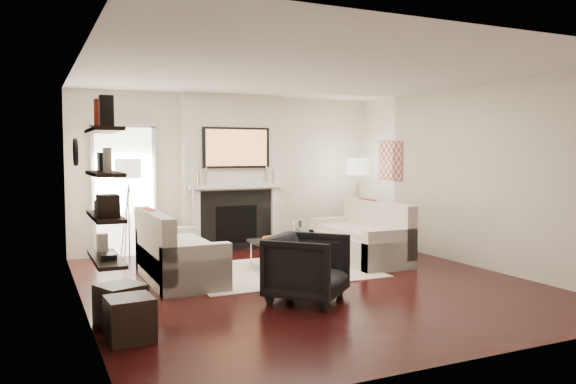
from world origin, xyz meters
name	(u,v)px	position (x,y,z in m)	size (l,w,h in m)	color
room_envelope	(308,179)	(0.00, 0.00, 1.35)	(6.00, 6.00, 6.00)	black
chimney_breast	(233,172)	(0.00, 2.88, 1.35)	(1.80, 0.25, 2.70)	silver
fireplace_surround	(236,220)	(0.00, 2.74, 0.52)	(1.30, 0.02, 1.04)	black
firebox	(236,224)	(0.00, 2.73, 0.45)	(0.75, 0.02, 0.65)	black
mantel_pilaster_l	(196,221)	(-0.72, 2.71, 0.55)	(0.12, 0.08, 1.10)	white
mantel_pilaster_r	(275,217)	(0.72, 2.71, 0.55)	(0.12, 0.08, 1.10)	white
mantel_shelf	(237,186)	(0.00, 2.69, 1.12)	(1.70, 0.18, 0.07)	white
tv_body	(236,148)	(0.00, 2.71, 1.78)	(1.20, 0.06, 0.70)	black
tv_screen	(237,148)	(0.00, 2.68, 1.78)	(1.10, 0.01, 0.62)	#BF723F
candlestick_l_tall	(206,176)	(-0.55, 2.70, 1.30)	(0.04, 0.04, 0.30)	silver
candlestick_l_short	(198,178)	(-0.68, 2.70, 1.27)	(0.04, 0.04, 0.24)	silver
candlestick_r_tall	(266,175)	(0.55, 2.70, 1.30)	(0.04, 0.04, 0.30)	silver
candlestick_r_short	(273,176)	(0.68, 2.70, 1.27)	(0.04, 0.04, 0.24)	silver
hallway_panel	(124,192)	(-1.85, 2.98, 1.05)	(0.90, 0.02, 2.10)	white
door_trim_l	(93,193)	(-2.33, 2.96, 1.05)	(0.06, 0.06, 2.16)	white
door_trim_r	(154,191)	(-1.37, 2.96, 1.05)	(0.06, 0.06, 2.16)	white
door_trim_top	(123,126)	(-1.85, 2.96, 2.13)	(1.02, 0.06, 0.06)	white
rug	(277,271)	(-0.07, 0.81, 0.01)	(2.60, 2.00, 0.01)	beige
loveseat_left_base	(180,265)	(-1.47, 0.85, 0.21)	(0.85, 1.80, 0.42)	beige
loveseat_left_back	(154,243)	(-1.80, 0.85, 0.53)	(0.18, 1.80, 0.80)	beige
loveseat_left_arm_n	(196,269)	(-1.47, 0.04, 0.30)	(0.85, 0.18, 0.60)	beige
loveseat_left_arm_s	(166,248)	(-1.47, 1.66, 0.30)	(0.85, 0.18, 0.60)	beige
loveseat_left_cushion	(183,245)	(-1.42, 0.85, 0.47)	(0.63, 1.44, 0.10)	beige
pillow_left_orange	(149,224)	(-1.80, 1.15, 0.73)	(0.10, 0.42, 0.42)	maroon
pillow_left_charcoal	(159,231)	(-1.80, 0.55, 0.72)	(0.10, 0.40, 0.40)	black
loveseat_right_base	(359,248)	(1.41, 0.98, 0.21)	(0.85, 1.80, 0.42)	beige
loveseat_right_back	(378,226)	(1.74, 0.98, 0.53)	(0.18, 1.80, 0.80)	beige
loveseat_right_arm_n	(390,250)	(1.41, 0.17, 0.30)	(0.85, 0.18, 0.60)	beige
loveseat_right_arm_s	(334,235)	(1.41, 1.79, 0.30)	(0.85, 0.18, 0.60)	beige
loveseat_right_cushion	(357,231)	(1.36, 0.98, 0.47)	(0.63, 1.44, 0.10)	beige
pillow_right_orange	(367,212)	(1.74, 1.28, 0.73)	(0.10, 0.42, 0.42)	maroon
pillow_right_charcoal	(389,216)	(1.74, 0.68, 0.72)	(0.10, 0.40, 0.40)	black
coffee_table	(288,240)	(0.20, 1.03, 0.40)	(1.10, 0.55, 0.04)	black
coffee_leg_nw	(262,260)	(-0.30, 0.81, 0.19)	(0.02, 0.02, 0.38)	silver
coffee_leg_ne	(325,254)	(0.70, 0.81, 0.19)	(0.02, 0.02, 0.38)	silver
coffee_leg_sw	(251,254)	(-0.30, 1.25, 0.19)	(0.02, 0.02, 0.38)	silver
coffee_leg_se	(311,250)	(0.70, 1.25, 0.19)	(0.02, 0.02, 0.38)	silver
hurricane_glass	(297,229)	(0.35, 1.03, 0.56)	(0.15, 0.15, 0.26)	white
hurricane_candle	(297,233)	(0.35, 1.03, 0.50)	(0.11, 0.11, 0.17)	white
copper_bowl	(272,238)	(-0.05, 1.03, 0.45)	(0.29, 0.29, 0.05)	orange
armchair	(307,264)	(-0.39, -0.77, 0.42)	(0.81, 0.76, 0.83)	black
lamp_left_post	(129,223)	(-1.85, 2.55, 0.60)	(0.02, 0.02, 1.20)	silver
lamp_left_shade	(128,168)	(-1.85, 2.55, 1.45)	(0.40, 0.40, 0.30)	white
lamp_left_leg_a	(136,222)	(-1.74, 2.55, 0.60)	(0.02, 0.02, 1.25)	silver
lamp_left_leg_b	(124,222)	(-1.91, 2.64, 0.60)	(0.02, 0.02, 1.25)	silver
lamp_left_leg_c	(126,223)	(-1.91, 2.45, 0.60)	(0.02, 0.02, 1.25)	silver
lamp_right_post	(357,214)	(2.05, 2.08, 0.60)	(0.02, 0.02, 1.20)	silver
lamp_right_shade	(358,167)	(2.05, 2.08, 1.45)	(0.40, 0.40, 0.30)	white
lamp_right_leg_a	(363,214)	(2.16, 2.08, 0.60)	(0.02, 0.02, 1.25)	silver
lamp_right_leg_b	(352,214)	(2.00, 2.17, 0.60)	(0.02, 0.02, 1.25)	silver
lamp_right_leg_c	(358,215)	(1.99, 1.98, 0.60)	(0.02, 0.02, 1.25)	silver
console_top	(378,205)	(2.57, 2.20, 0.73)	(0.35, 1.20, 0.04)	black
console_leg_n	(395,229)	(2.57, 1.65, 0.35)	(0.30, 0.04, 0.71)	black
console_leg_s	(362,222)	(2.57, 2.75, 0.35)	(0.30, 0.04, 0.71)	black
wall_art	(391,161)	(2.73, 2.05, 1.55)	(0.03, 0.70, 0.70)	#A16050
shelf_bottom	(106,259)	(-2.62, -1.00, 0.70)	(0.25, 1.00, 0.04)	black
shelf_lower	(105,216)	(-2.62, -1.00, 1.10)	(0.25, 1.00, 0.04)	black
shelf_upper	(104,174)	(-2.62, -1.00, 1.50)	(0.25, 1.00, 0.04)	black
shelf_top	(103,130)	(-2.62, -1.00, 1.90)	(0.25, 1.00, 0.04)	black
decor_magfile_a	(106,111)	(-2.62, -1.24, 2.06)	(0.12, 0.10, 0.28)	black
decor_magfile_b	(101,114)	(-2.62, -0.84, 2.06)	(0.12, 0.10, 0.28)	maroon
decor_frame_a	(107,160)	(-2.62, -1.23, 1.63)	(0.04, 0.30, 0.22)	white
decor_frame_b	(100,162)	(-2.62, -0.70, 1.61)	(0.04, 0.22, 0.18)	black
decor_wine_rack	(108,206)	(-2.62, -1.20, 1.22)	(0.18, 0.25, 0.20)	black
decor_box_small	(103,207)	(-2.62, -0.82, 1.18)	(0.15, 0.12, 0.12)	black
decor_books	(108,256)	(-2.62, -1.11, 0.74)	(0.14, 0.20, 0.05)	black
decor_box_tall	(102,243)	(-2.62, -0.71, 0.81)	(0.10, 0.10, 0.18)	white
clock_rim	(75,152)	(-2.73, 0.90, 1.70)	(0.34, 0.34, 0.04)	black
clock_face	(78,152)	(-2.71, 0.90, 1.70)	(0.29, 0.29, 0.01)	white
ottoman_near	(121,304)	(-2.47, -0.80, 0.20)	(0.40, 0.40, 0.40)	black
ottoman_far	(130,319)	(-2.47, -1.34, 0.20)	(0.40, 0.40, 0.40)	black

